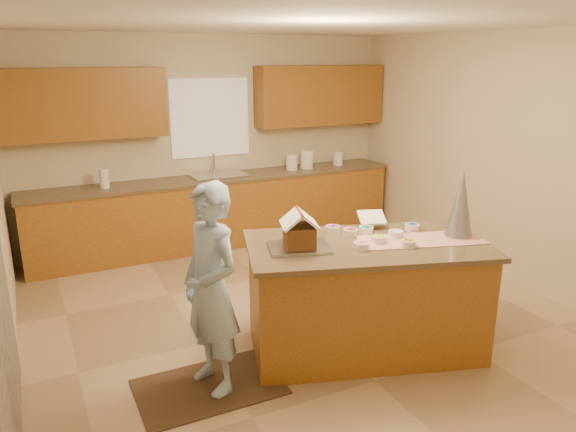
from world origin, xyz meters
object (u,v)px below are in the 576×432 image
(gingerbread_house, at_px, (299,233))
(island_base, at_px, (365,299))
(tinsel_tree, at_px, (461,204))
(boy, at_px, (211,289))

(gingerbread_house, bearing_deg, island_base, -12.16)
(tinsel_tree, height_order, gingerbread_house, tinsel_tree)
(tinsel_tree, distance_m, boy, 2.19)
(island_base, distance_m, boy, 1.38)
(island_base, relative_size, gingerbread_house, 5.16)
(boy, bearing_deg, tinsel_tree, 70.24)
(gingerbread_house, bearing_deg, boy, -172.05)
(tinsel_tree, xyz_separation_m, boy, (-2.13, 0.21, -0.44))
(island_base, xyz_separation_m, tinsel_tree, (0.79, -0.19, 0.79))
(gingerbread_house, bearing_deg, tinsel_tree, -13.05)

